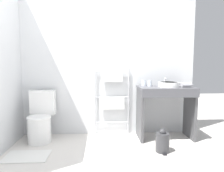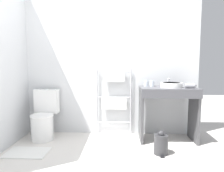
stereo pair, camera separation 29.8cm
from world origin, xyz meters
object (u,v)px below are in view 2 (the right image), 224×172
Objects in this scene: toilet at (44,118)px; cup_near_wall at (146,83)px; trash_bin at (161,144)px; towel_radiator at (114,94)px; cup_near_edge at (152,84)px; sink_basin at (171,85)px; hair_dryer at (190,85)px.

cup_near_wall reaches higher than toilet.
towel_radiator is at bearing 131.15° from trash_bin.
toilet reaches higher than trash_bin.
trash_bin is (0.04, -0.62, -0.75)m from cup_near_edge.
toilet is at bearing -176.44° from cup_near_edge.
toilet is 1.83m from cup_near_edge.
cup_near_edge is 0.97m from trash_bin.
sink_basin is 0.27m from hair_dryer.
cup_near_edge is at bearing -29.59° from cup_near_wall.
toilet is at bearing -174.58° from cup_near_wall.
cup_near_edge is (0.09, -0.05, -0.00)m from cup_near_wall.
trash_bin is (0.65, -0.75, -0.55)m from towel_radiator.
sink_basin is 1.72× the size of hair_dryer.
cup_near_edge is at bearing -11.34° from towel_radiator.
toilet is 1.75m from cup_near_wall.
cup_near_wall reaches higher than sink_basin.
hair_dryer is (0.26, -0.07, -0.00)m from sink_basin.
towel_radiator is 0.66m from cup_near_edge.
cup_near_wall is 0.49× the size of hair_dryer.
cup_near_edge is (1.74, 0.11, 0.55)m from toilet.
hair_dryer is 0.60× the size of trash_bin.
hair_dryer is (1.15, -0.31, 0.18)m from towel_radiator.
cup_near_wall is (-0.36, 0.17, 0.01)m from sink_basin.
sink_basin reaches higher than toilet.
towel_radiator is 1.14m from trash_bin.
sink_basin is (2.02, -0.02, 0.55)m from toilet.
towel_radiator reaches higher than toilet.
toilet is 2.09m from sink_basin.
sink_basin is 1.02× the size of trash_bin.
sink_basin is at bearing 64.49° from trash_bin.
trash_bin is (-0.24, -0.50, -0.74)m from sink_basin.
sink_basin is (0.89, -0.25, 0.19)m from towel_radiator.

